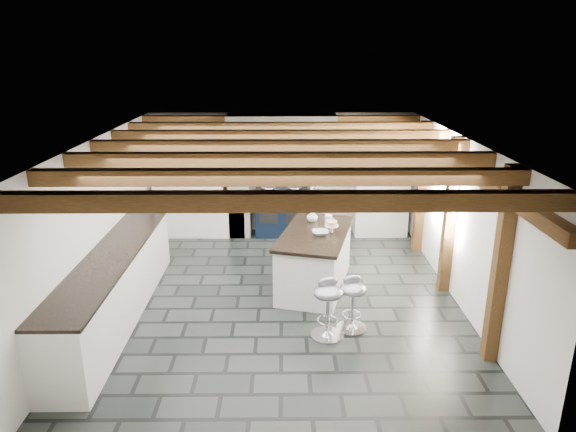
{
  "coord_description": "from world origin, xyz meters",
  "views": [
    {
      "loc": [
        0.03,
        -6.76,
        3.43
      ],
      "look_at": [
        0.1,
        0.4,
        1.1
      ],
      "focal_mm": 32.0,
      "sensor_mm": 36.0,
      "label": 1
    }
  ],
  "objects_px": {
    "kitchen_island": "(315,258)",
    "bar_stool_far": "(328,302)",
    "range_cooker": "(282,211)",
    "bar_stool_near": "(352,297)"
  },
  "relations": [
    {
      "from": "kitchen_island",
      "to": "bar_stool_far",
      "type": "distance_m",
      "value": 1.46
    },
    {
      "from": "bar_stool_far",
      "to": "range_cooker",
      "type": "bearing_deg",
      "value": 81.49
    },
    {
      "from": "kitchen_island",
      "to": "bar_stool_near",
      "type": "height_order",
      "value": "kitchen_island"
    },
    {
      "from": "bar_stool_far",
      "to": "kitchen_island",
      "type": "bearing_deg",
      "value": 75.64
    },
    {
      "from": "range_cooker",
      "to": "bar_stool_far",
      "type": "relative_size",
      "value": 1.29
    },
    {
      "from": "range_cooker",
      "to": "bar_stool_far",
      "type": "height_order",
      "value": "range_cooker"
    },
    {
      "from": "kitchen_island",
      "to": "bar_stool_near",
      "type": "relative_size",
      "value": 2.67
    },
    {
      "from": "bar_stool_near",
      "to": "bar_stool_far",
      "type": "xyz_separation_m",
      "value": [
        -0.33,
        -0.17,
        0.03
      ]
    },
    {
      "from": "range_cooker",
      "to": "bar_stool_near",
      "type": "relative_size",
      "value": 1.39
    },
    {
      "from": "range_cooker",
      "to": "bar_stool_near",
      "type": "bearing_deg",
      "value": -75.98
    }
  ]
}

